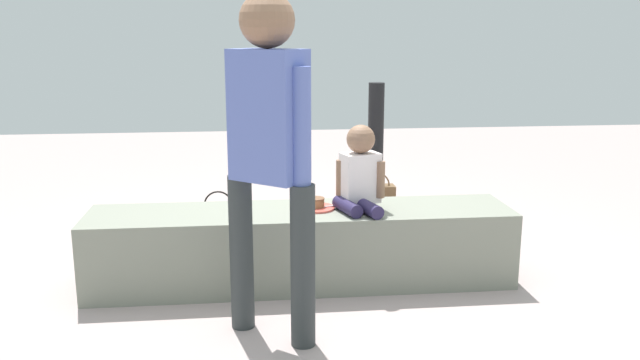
{
  "coord_description": "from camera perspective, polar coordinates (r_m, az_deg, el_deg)",
  "views": [
    {
      "loc": [
        -0.28,
        -3.58,
        1.43
      ],
      "look_at": [
        0.07,
        -0.33,
        0.68
      ],
      "focal_mm": 36.78,
      "sensor_mm": 36.0,
      "label": 1
    }
  ],
  "objects": [
    {
      "name": "water_bottle_far_side",
      "position": [
        4.44,
        9.14,
        -4.64
      ],
      "size": [
        0.07,
        0.07,
        0.24
      ],
      "color": "silver",
      "rests_on": "ground_plane"
    },
    {
      "name": "handbag_brown_canvas",
      "position": [
        5.12,
        4.91,
        -1.82
      ],
      "size": [
        0.28,
        0.13,
        0.36
      ],
      "color": "brown",
      "rests_on": "ground_plane"
    },
    {
      "name": "child_seated",
      "position": [
        3.7,
        3.5,
        0.61
      ],
      "size": [
        0.29,
        0.35,
        0.48
      ],
      "color": "#292248",
      "rests_on": "concrete_ledge"
    },
    {
      "name": "gift_bag",
      "position": [
        4.38,
        0.11,
        -4.46
      ],
      "size": [
        0.25,
        0.09,
        0.3
      ],
      "color": "#B259BF",
      "rests_on": "ground_plane"
    },
    {
      "name": "ground_plane",
      "position": [
        3.87,
        -1.6,
        -8.85
      ],
      "size": [
        12.0,
        12.0,
        0.0
      ],
      "primitive_type": "plane",
      "color": "#AB9996"
    },
    {
      "name": "party_cup_red",
      "position": [
        5.1,
        1.99,
        -2.86
      ],
      "size": [
        0.09,
        0.09,
        0.1
      ],
      "primitive_type": "cylinder",
      "color": "red",
      "rests_on": "ground_plane"
    },
    {
      "name": "cake_plate",
      "position": [
        3.75,
        -0.38,
        -2.21
      ],
      "size": [
        0.22,
        0.22,
        0.07
      ],
      "color": "#E0594C",
      "rests_on": "concrete_ledge"
    },
    {
      "name": "railing_post",
      "position": [
        4.65,
        4.8,
        0.06
      ],
      "size": [
        0.36,
        0.36,
        1.08
      ],
      "color": "black",
      "rests_on": "ground_plane"
    },
    {
      "name": "water_bottle_near_gift",
      "position": [
        4.56,
        -14.52,
        -4.6
      ],
      "size": [
        0.07,
        0.07,
        0.21
      ],
      "color": "silver",
      "rests_on": "ground_plane"
    },
    {
      "name": "cake_box_white",
      "position": [
        4.75,
        -4.31,
        -3.99
      ],
      "size": [
        0.32,
        0.35,
        0.11
      ],
      "primitive_type": "cube",
      "rotation": [
        0.0,
        0.0,
        0.04
      ],
      "color": "white",
      "rests_on": "ground_plane"
    },
    {
      "name": "concrete_ledge",
      "position": [
        3.79,
        -1.62,
        -5.8
      ],
      "size": [
        2.41,
        0.51,
        0.43
      ],
      "primitive_type": "cube",
      "color": "gray",
      "rests_on": "ground_plane"
    },
    {
      "name": "adult_standing",
      "position": [
        2.96,
        -4.45,
        3.72
      ],
      "size": [
        0.39,
        0.36,
        1.6
      ],
      "color": "#2E3435",
      "rests_on": "ground_plane"
    },
    {
      "name": "handbag_black_leather",
      "position": [
        4.82,
        -8.81,
        -3.23
      ],
      "size": [
        0.28,
        0.11,
        0.31
      ],
      "color": "black",
      "rests_on": "ground_plane"
    }
  ]
}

